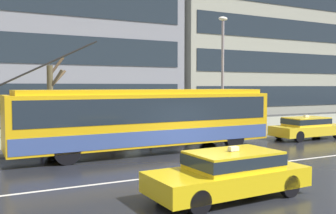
% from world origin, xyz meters
% --- Properties ---
extents(ground_plane, '(160.00, 160.00, 0.00)m').
position_xyz_m(ground_plane, '(0.00, 0.00, 0.00)').
color(ground_plane, '#202229').
extents(sidewalk_slab, '(80.00, 10.00, 0.14)m').
position_xyz_m(sidewalk_slab, '(0.00, 9.96, 0.07)').
color(sidewalk_slab, gray).
rests_on(sidewalk_slab, ground_plane).
extents(lane_centre_line, '(72.00, 0.14, 0.01)m').
position_xyz_m(lane_centre_line, '(0.00, -1.20, 0.00)').
color(lane_centre_line, silver).
rests_on(lane_centre_line, ground_plane).
extents(trolleybus, '(12.78, 2.75, 4.97)m').
position_xyz_m(trolleybus, '(-1.07, 3.36, 1.60)').
color(trolleybus, gold).
rests_on(trolleybus, ground_plane).
extents(taxi_ahead_of_bus, '(4.63, 1.73, 1.39)m').
position_xyz_m(taxi_ahead_of_bus, '(9.02, 3.18, 0.70)').
color(taxi_ahead_of_bus, yellow).
rests_on(taxi_ahead_of_bus, ground_plane).
extents(taxi_oncoming_near, '(4.62, 2.01, 1.39)m').
position_xyz_m(taxi_oncoming_near, '(-1.85, -4.12, 0.70)').
color(taxi_oncoming_near, yellow).
rests_on(taxi_oncoming_near, ground_plane).
extents(bus_shelter, '(3.69, 1.85, 2.64)m').
position_xyz_m(bus_shelter, '(-1.39, 7.03, 2.14)').
color(bus_shelter, gray).
rests_on(bus_shelter, sidewalk_slab).
extents(pedestrian_at_shelter, '(1.13, 1.13, 1.96)m').
position_xyz_m(pedestrian_at_shelter, '(-1.51, 7.14, 1.69)').
color(pedestrian_at_shelter, '#24384C').
rests_on(pedestrian_at_shelter, sidewalk_slab).
extents(pedestrian_approaching_curb, '(0.46, 0.46, 1.69)m').
position_xyz_m(pedestrian_approaching_curb, '(-5.41, 5.98, 1.14)').
color(pedestrian_approaching_curb, navy).
rests_on(pedestrian_approaching_curb, sidewalk_slab).
extents(street_lamp, '(0.60, 0.32, 6.99)m').
position_xyz_m(street_lamp, '(4.84, 5.79, 4.25)').
color(street_lamp, gray).
rests_on(street_lamp, sidewalk_slab).
extents(street_tree_bare, '(1.15, 1.16, 4.52)m').
position_xyz_m(street_tree_bare, '(-4.55, 8.30, 2.40)').
color(street_tree_bare, brown).
rests_on(street_tree_bare, sidewalk_slab).
extents(office_tower_corner_left, '(25.01, 14.61, 19.70)m').
position_xyz_m(office_tower_corner_left, '(-3.38, 24.90, 9.86)').
color(office_tower_corner_left, gray).
rests_on(office_tower_corner_left, ground_plane).
extents(office_tower_corner_right, '(21.32, 12.05, 18.57)m').
position_xyz_m(office_tower_corner_right, '(20.47, 24.09, 9.30)').
color(office_tower_corner_right, gray).
rests_on(office_tower_corner_right, ground_plane).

